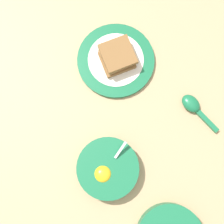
# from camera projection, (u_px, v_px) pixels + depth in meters

# --- Properties ---
(ground_plane) EXTENTS (3.00, 3.00, 0.00)m
(ground_plane) POSITION_uv_depth(u_px,v_px,m) (124.00, 135.00, 0.89)
(ground_plane) COLOR tan
(egg_bowl) EXTENTS (0.17, 0.17, 0.07)m
(egg_bowl) POSITION_uv_depth(u_px,v_px,m) (108.00, 169.00, 0.85)
(egg_bowl) COLOR #196B42
(egg_bowl) RESTS_ON ground_plane
(toast_plate) EXTENTS (0.23, 0.23, 0.01)m
(toast_plate) POSITION_uv_depth(u_px,v_px,m) (116.00, 60.00, 0.92)
(toast_plate) COLOR #196B42
(toast_plate) RESTS_ON ground_plane
(toast_sandwich) EXTENTS (0.12, 0.13, 0.04)m
(toast_sandwich) POSITION_uv_depth(u_px,v_px,m) (118.00, 57.00, 0.89)
(toast_sandwich) COLOR brown
(toast_sandwich) RESTS_ON toast_plate
(soup_spoon) EXTENTS (0.13, 0.10, 0.03)m
(soup_spoon) POSITION_uv_depth(u_px,v_px,m) (194.00, 106.00, 0.89)
(soup_spoon) COLOR #196B42
(soup_spoon) RESTS_ON ground_plane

